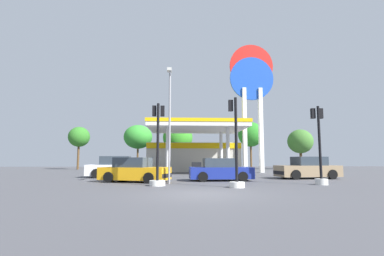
# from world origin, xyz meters

# --- Properties ---
(ground_plane) EXTENTS (90.00, 90.00, 0.00)m
(ground_plane) POSITION_xyz_m (0.00, 0.00, 0.00)
(ground_plane) COLOR #47474C
(ground_plane) RESTS_ON ground
(gas_station) EXTENTS (10.45, 14.12, 4.84)m
(gas_station) POSITION_xyz_m (0.78, 21.85, 2.11)
(gas_station) COLOR beige
(gas_station) RESTS_ON ground
(station_pole_sign) EXTENTS (4.71, 0.56, 13.82)m
(station_pole_sign) POSITION_xyz_m (6.91, 18.31, 8.97)
(station_pole_sign) COLOR white
(station_pole_sign) RESTS_ON ground
(car_0) EXTENTS (4.06, 1.91, 1.44)m
(car_0) POSITION_xyz_m (1.75, 6.99, 0.65)
(car_0) COLOR black
(car_0) RESTS_ON ground
(car_1) EXTENTS (4.58, 2.22, 1.61)m
(car_1) POSITION_xyz_m (-5.65, 10.92, 0.73)
(car_1) COLOR black
(car_1) RESTS_ON ground
(car_2) EXTENTS (4.50, 2.29, 1.56)m
(car_2) POSITION_xyz_m (8.31, 8.78, 0.71)
(car_2) COLOR black
(car_2) RESTS_ON ground
(car_3) EXTENTS (4.45, 2.87, 1.48)m
(car_3) POSITION_xyz_m (-3.62, 6.23, 0.67)
(car_3) COLOR black
(car_3) RESTS_ON ground
(traffic_signal_0) EXTENTS (0.83, 0.83, 4.35)m
(traffic_signal_0) POSITION_xyz_m (-2.05, 3.65, 1.43)
(traffic_signal_0) COLOR silver
(traffic_signal_0) RESTS_ON ground
(traffic_signal_1) EXTENTS (0.75, 0.75, 4.46)m
(traffic_signal_1) POSITION_xyz_m (1.87, 2.48, 1.30)
(traffic_signal_1) COLOR silver
(traffic_signal_1) RESTS_ON ground
(traffic_signal_2) EXTENTS (0.66, 0.69, 4.31)m
(traffic_signal_2) POSITION_xyz_m (6.78, 3.83, 1.63)
(traffic_signal_2) COLOR silver
(traffic_signal_2) RESTS_ON ground
(tree_0) EXTENTS (2.88, 2.88, 5.87)m
(tree_0) POSITION_xyz_m (-14.72, 28.77, 4.45)
(tree_0) COLOR brown
(tree_0) RESTS_ON ground
(tree_1) EXTENTS (4.04, 4.04, 6.27)m
(tree_1) POSITION_xyz_m (-6.72, 29.60, 4.56)
(tree_1) COLOR brown
(tree_1) RESTS_ON ground
(tree_2) EXTENTS (4.15, 4.15, 6.40)m
(tree_2) POSITION_xyz_m (-1.05, 28.78, 4.43)
(tree_2) COLOR brown
(tree_2) RESTS_ON ground
(tree_3) EXTENTS (3.52, 3.52, 6.65)m
(tree_3) POSITION_xyz_m (9.25, 28.46, 4.88)
(tree_3) COLOR brown
(tree_3) RESTS_ON ground
(tree_4) EXTENTS (3.55, 3.55, 5.63)m
(tree_4) POSITION_xyz_m (16.41, 28.53, 3.91)
(tree_4) COLOR brown
(tree_4) RESTS_ON ground
(corner_streetlamp) EXTENTS (0.24, 1.48, 6.38)m
(corner_streetlamp) POSITION_xyz_m (-1.47, 4.66, 3.88)
(corner_streetlamp) COLOR gray
(corner_streetlamp) RESTS_ON ground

